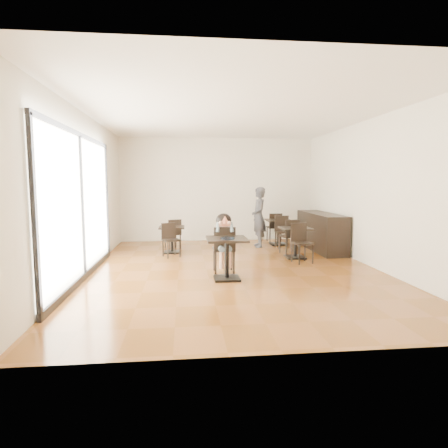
{
  "coord_description": "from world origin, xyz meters",
  "views": [
    {
      "loc": [
        -1.03,
        -7.73,
        1.83
      ],
      "look_at": [
        -0.25,
        -0.35,
        1.0
      ],
      "focal_mm": 30.0,
      "sensor_mm": 36.0,
      "label": 1
    }
  ],
  "objects": [
    {
      "name": "floor",
      "position": [
        0.0,
        0.0,
        0.0
      ],
      "size": [
        6.0,
        8.0,
        0.01
      ],
      "primitive_type": "cube",
      "color": "brown",
      "rests_on": "ground"
    },
    {
      "name": "ceiling",
      "position": [
        0.0,
        0.0,
        3.2
      ],
      "size": [
        6.0,
        8.0,
        0.01
      ],
      "primitive_type": "cube",
      "color": "white",
      "rests_on": "floor"
    },
    {
      "name": "wall_back",
      "position": [
        0.0,
        4.0,
        1.6
      ],
      "size": [
        6.0,
        0.01,
        3.2
      ],
      "primitive_type": "cube",
      "color": "silver",
      "rests_on": "floor"
    },
    {
      "name": "wall_front",
      "position": [
        0.0,
        -4.0,
        1.6
      ],
      "size": [
        6.0,
        0.01,
        3.2
      ],
      "primitive_type": "cube",
      "color": "silver",
      "rests_on": "floor"
    },
    {
      "name": "wall_left",
      "position": [
        -3.0,
        0.0,
        1.6
      ],
      "size": [
        0.01,
        8.0,
        3.2
      ],
      "primitive_type": "cube",
      "color": "silver",
      "rests_on": "floor"
    },
    {
      "name": "wall_right",
      "position": [
        3.0,
        0.0,
        1.6
      ],
      "size": [
        0.01,
        8.0,
        3.2
      ],
      "primitive_type": "cube",
      "color": "silver",
      "rests_on": "floor"
    },
    {
      "name": "storefront_window",
      "position": [
        -2.97,
        -0.5,
        1.4
      ],
      "size": [
        0.04,
        4.5,
        2.6
      ],
      "primitive_type": "cube",
      "color": "white",
      "rests_on": "floor"
    },
    {
      "name": "child_table",
      "position": [
        -0.25,
        -0.85,
        0.4
      ],
      "size": [
        0.75,
        0.75,
        0.79
      ],
      "primitive_type": null,
      "color": "black",
      "rests_on": "floor"
    },
    {
      "name": "child_chair",
      "position": [
        -0.25,
        -0.3,
        0.48
      ],
      "size": [
        0.43,
        0.43,
        0.95
      ],
      "primitive_type": null,
      "rotation": [
        0.0,
        0.0,
        3.14
      ],
      "color": "black",
      "rests_on": "floor"
    },
    {
      "name": "child",
      "position": [
        -0.25,
        -0.3,
        0.6
      ],
      "size": [
        0.43,
        0.6,
        1.2
      ],
      "primitive_type": null,
      "color": "slate",
      "rests_on": "child_chair"
    },
    {
      "name": "plate",
      "position": [
        -0.25,
        -0.95,
        0.8
      ],
      "size": [
        0.27,
        0.27,
        0.02
      ],
      "primitive_type": "cylinder",
      "color": "black",
      "rests_on": "child_table"
    },
    {
      "name": "pizza_slice",
      "position": [
        -0.25,
        -0.49,
        1.04
      ],
      "size": [
        0.28,
        0.21,
        0.06
      ],
      "primitive_type": null,
      "color": "#DCB873",
      "rests_on": "child"
    },
    {
      "name": "adult_patron",
      "position": [
        1.06,
        2.64,
        0.85
      ],
      "size": [
        0.43,
        0.63,
        1.7
      ],
      "primitive_type": "imported",
      "rotation": [
        0.0,
        0.0,
        -1.54
      ],
      "color": "#393A3F",
      "rests_on": "floor"
    },
    {
      "name": "cafe_table_mid",
      "position": [
        1.63,
        0.98,
        0.37
      ],
      "size": [
        0.84,
        0.84,
        0.74
      ],
      "primitive_type": null,
      "rotation": [
        0.0,
        0.0,
        0.23
      ],
      "color": "black",
      "rests_on": "floor"
    },
    {
      "name": "cafe_table_left",
      "position": [
        -1.37,
        1.99,
        0.34
      ],
      "size": [
        0.86,
        0.86,
        0.69
      ],
      "primitive_type": null,
      "rotation": [
        0.0,
        0.0,
        0.43
      ],
      "color": "black",
      "rests_on": "floor"
    },
    {
      "name": "cafe_table_back",
      "position": [
        1.71,
        2.94,
        0.37
      ],
      "size": [
        0.72,
        0.72,
        0.74
      ],
      "primitive_type": null,
      "rotation": [
        0.0,
        0.0,
        0.03
      ],
      "color": "black",
      "rests_on": "floor"
    },
    {
      "name": "chair_mid_a",
      "position": [
        1.63,
        1.53,
        0.45
      ],
      "size": [
        0.48,
        0.48,
        0.9
      ],
      "primitive_type": null,
      "rotation": [
        0.0,
        0.0,
        3.37
      ],
      "color": "black",
      "rests_on": "floor"
    },
    {
      "name": "chair_mid_b",
      "position": [
        1.63,
        0.43,
        0.45
      ],
      "size": [
        0.48,
        0.48,
        0.9
      ],
      "primitive_type": null,
      "rotation": [
        0.0,
        0.0,
        0.23
      ],
      "color": "black",
      "rests_on": "floor"
    },
    {
      "name": "chair_left_a",
      "position": [
        -1.37,
        2.54,
        0.41
      ],
      "size": [
        0.49,
        0.49,
        0.83
      ],
      "primitive_type": null,
      "rotation": [
        0.0,
        0.0,
        3.57
      ],
      "color": "black",
      "rests_on": "floor"
    },
    {
      "name": "chair_left_b",
      "position": [
        -1.37,
        1.44,
        0.41
      ],
      "size": [
        0.49,
        0.49,
        0.83
      ],
      "primitive_type": null,
      "rotation": [
        0.0,
        0.0,
        0.43
      ],
      "color": "black",
      "rests_on": "floor"
    },
    {
      "name": "chair_back_a",
      "position": [
        1.71,
        3.49,
        0.45
      ],
      "size": [
        0.41,
        0.41,
        0.89
      ],
      "primitive_type": null,
      "rotation": [
        0.0,
        0.0,
        3.18
      ],
      "color": "black",
      "rests_on": "floor"
    },
    {
      "name": "chair_back_b",
      "position": [
        1.71,
        2.39,
        0.45
      ],
      "size": [
        0.41,
        0.41,
        0.89
      ],
      "primitive_type": null,
      "rotation": [
        0.0,
        0.0,
        0.03
      ],
      "color": "black",
      "rests_on": "floor"
    },
    {
      "name": "service_counter",
      "position": [
        2.65,
        2.0,
        0.5
      ],
      "size": [
        0.6,
        2.4,
        1.0
      ],
      "primitive_type": "cube",
      "color": "black",
      "rests_on": "floor"
    }
  ]
}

